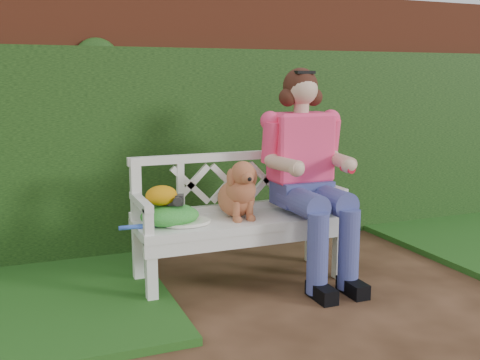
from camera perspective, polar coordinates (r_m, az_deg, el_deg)
name	(u,v)px	position (r m, az deg, el deg)	size (l,w,h in m)	color
ground	(361,309)	(3.77, 12.19, -12.70)	(60.00, 60.00, 0.00)	black
brick_wall	(248,118)	(5.17, 0.78, 6.32)	(10.00, 0.30, 2.20)	brown
ivy_hedge	(257,148)	(4.99, 1.75, 3.29)	(10.00, 0.18, 1.70)	#32641F
garden_bench	(240,249)	(4.09, 0.00, -7.05)	(1.58, 0.60, 0.48)	white
seated_woman	(304,171)	(4.15, 6.49, 0.93)	(0.67, 0.89, 1.58)	#FD6374
dog	(238,188)	(3.97, -0.24, -0.83)	(0.28, 0.38, 0.42)	brown
tennis_racket	(181,222)	(3.84, -5.97, -4.29)	(0.65, 0.27, 0.03)	white
green_bag	(170,215)	(3.83, -7.14, -3.54)	(0.40, 0.31, 0.14)	green
camera_item	(176,200)	(3.81, -6.55, -2.00)	(0.10, 0.08, 0.07)	#262626
baseball_glove	(161,195)	(3.80, -7.98, -1.57)	(0.22, 0.16, 0.14)	#C3800A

